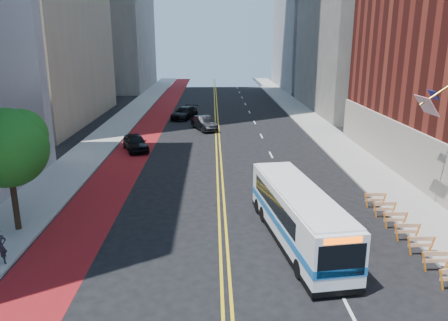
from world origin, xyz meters
TOP-DOWN VIEW (x-y plane):
  - ground at (0.00, 0.00)m, footprint 160.00×160.00m
  - sidewalk_left at (-12.00, 30.00)m, footprint 4.00×140.00m
  - sidewalk_right at (12.00, 30.00)m, footprint 4.00×140.00m
  - bus_lane_paint at (-8.10, 30.00)m, footprint 3.60×140.00m
  - center_line_inner at (-0.18, 30.00)m, footprint 0.14×140.00m
  - center_line_outer at (0.18, 30.00)m, footprint 0.14×140.00m
  - lane_dashes at (4.80, 38.00)m, footprint 0.14×98.20m
  - construction_barriers at (9.60, 3.42)m, footprint 1.42×10.91m
  - street_tree at (-11.24, 6.04)m, footprint 4.20×4.20m
  - transit_bus at (3.83, 4.35)m, footprint 3.76×10.86m
  - car_a at (-7.85, 23.94)m, footprint 3.37×4.97m
  - car_b at (-1.50, 33.45)m, footprint 3.36×5.15m
  - car_c at (-4.23, 40.78)m, footprint 3.93×5.83m

SIDE VIEW (x-z plane):
  - ground at x=0.00m, z-range 0.00..0.00m
  - center_line_inner at x=-0.18m, z-range 0.00..0.01m
  - center_line_outer at x=0.18m, z-range 0.00..0.01m
  - bus_lane_paint at x=-8.10m, z-range 0.00..0.01m
  - lane_dashes at x=4.80m, z-range 0.00..0.01m
  - sidewalk_left at x=-12.00m, z-range 0.00..0.15m
  - sidewalk_right at x=12.00m, z-range 0.00..0.15m
  - construction_barriers at x=9.60m, z-range 0.17..1.18m
  - car_c at x=-4.23m, z-range 0.00..1.57m
  - car_a at x=-7.85m, z-range 0.00..1.57m
  - car_b at x=-1.50m, z-range 0.00..1.60m
  - transit_bus at x=3.83m, z-range 0.06..2.99m
  - street_tree at x=-11.24m, z-range 1.56..8.26m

